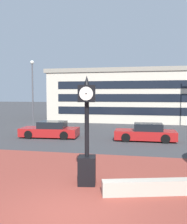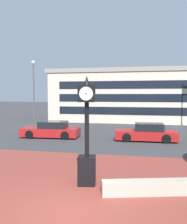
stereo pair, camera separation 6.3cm
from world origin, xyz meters
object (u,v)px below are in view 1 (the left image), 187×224
at_px(car_street_near, 146,133).
at_px(street_lamp_post, 33,88).
at_px(street_clock, 87,141).
at_px(car_street_far, 50,130).
at_px(civic_building, 169,95).

distance_m(car_street_near, street_lamp_post, 11.90).
relative_size(street_clock, car_street_far, 0.88).
bearing_deg(street_clock, car_street_near, 67.21).
bearing_deg(car_street_far, civic_building, -36.59).
relative_size(street_clock, car_street_near, 0.92).
xyz_separation_m(car_street_near, civic_building, (3.40, 16.39, 2.70)).
relative_size(car_street_near, car_street_far, 0.96).
distance_m(car_street_far, street_lamp_post, 6.20).
height_order(car_street_near, civic_building, civic_building).
bearing_deg(street_clock, car_street_far, 110.10).
xyz_separation_m(car_street_near, street_lamp_post, (-10.70, 3.88, 3.49)).
relative_size(street_clock, street_lamp_post, 0.61).
bearing_deg(car_street_near, civic_building, -12.33).
bearing_deg(street_clock, civic_building, 68.76).
bearing_deg(civic_building, car_street_near, -101.71).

